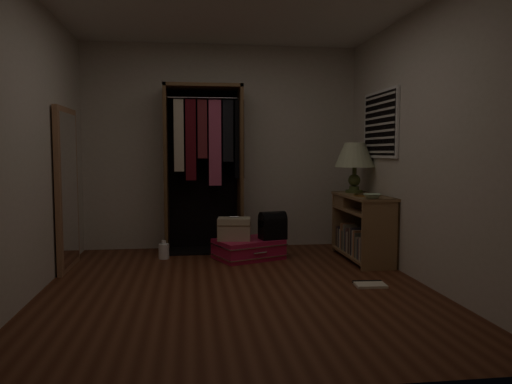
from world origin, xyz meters
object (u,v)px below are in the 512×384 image
Objects in this scene: train_case at (234,229)px; console_bookshelf at (361,225)px; black_bag at (273,225)px; table_lamp at (355,156)px; floor_mirror at (67,189)px; pink_suitcase at (248,249)px; white_jug at (164,251)px; open_wardrobe at (205,154)px.

console_bookshelf is at bearing 1.01° from train_case.
table_lamp reaches higher than black_bag.
floor_mirror reaches higher than pink_suitcase.
table_lamp is at bearing -1.02° from white_jug.
open_wardrobe reaches higher than black_bag.
floor_mirror is 2.29m from black_bag.
console_bookshelf is at bearing -22.30° from black_bag.
pink_suitcase is at bearing 171.69° from console_bookshelf.
train_case is (0.30, -0.56, -0.85)m from open_wardrobe.
floor_mirror is at bearing -179.20° from console_bookshelf.
table_lamp is at bearing -7.05° from black_bag.
floor_mirror is 5.13× the size of black_bag.
train_case reaches higher than pink_suitcase.
black_bag is (0.45, 0.00, 0.04)m from train_case.
console_bookshelf is 0.66× the size of floor_mirror.
open_wardrobe is 1.21× the size of floor_mirror.
black_bag is 1.29m from table_lamp.
black_bag is at bearing -174.31° from table_lamp.
pink_suitcase is 0.30m from train_case.
console_bookshelf is 0.55× the size of open_wardrobe.
white_jug is (-2.26, 0.31, -0.30)m from console_bookshelf.
table_lamp reaches higher than pink_suitcase.
floor_mirror is 7.96× the size of white_jug.
train_case is (-1.45, 0.17, -0.04)m from console_bookshelf.
table_lamp reaches higher than white_jug.
open_wardrobe is 1.31m from pink_suitcase.
black_bag is 0.54× the size of table_lamp.
table_lamp is (1.01, 0.10, 0.80)m from black_bag.
white_jug is at bearing 150.54° from pink_suitcase.
table_lamp is (3.24, 0.32, 0.34)m from floor_mirror.
white_jug is at bearing 160.88° from black_bag.
open_wardrobe reaches higher than floor_mirror.
train_case is at bearing -176.06° from table_lamp.
black_bag is at bearing -36.38° from open_wardrobe.
open_wardrobe is 1.06m from train_case.
white_jug is (0.98, 0.36, -0.76)m from floor_mirror.
console_bookshelf is at bearing -91.03° from table_lamp.
console_bookshelf is 5.24× the size of white_jug.
floor_mirror is at bearing 172.77° from black_bag.
floor_mirror reaches higher than table_lamp.
table_lamp is (1.76, -0.46, -0.02)m from open_wardrobe.
floor_mirror is 2.10m from pink_suitcase.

